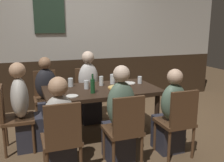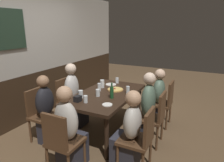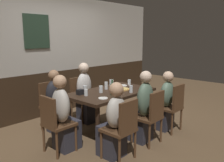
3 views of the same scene
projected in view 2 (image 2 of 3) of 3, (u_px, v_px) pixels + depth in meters
The scene contains 27 objects.
ground_plane at pixel (107, 131), 3.68m from camera, with size 12.00×12.00×0.00m, color brown.
wall_back at pixel (34, 55), 4.03m from camera, with size 6.40×0.13×2.60m.
dining_table at pixel (107, 98), 3.50m from camera, with size 1.59×0.89×0.74m.
chair_right_near at pixel (164, 101), 3.78m from camera, with size 0.40×0.40×0.88m.
chair_mid_far at pixel (68, 98), 3.91m from camera, with size 0.40×0.40×0.88m.
chair_left_far at pixel (41, 112), 3.31m from camera, with size 0.40×0.40×0.88m.
chair_left_near at pixel (141, 137), 2.57m from camera, with size 0.40×0.40×0.88m.
chair_head_west at pixel (61, 140), 2.50m from camera, with size 0.40×0.40×0.88m.
chair_mid_near at pixel (155, 116), 3.18m from camera, with size 0.40×0.40×0.88m.
person_right_near at pixel (156, 101), 3.86m from camera, with size 0.34×0.37×1.10m.
person_mid_far at pixel (74, 99), 3.84m from camera, with size 0.34×0.37×1.20m.
person_left_far at pixel (48, 115), 3.25m from camera, with size 0.34×0.37×1.13m.
person_left_near at pixel (129, 136), 2.65m from camera, with size 0.34×0.37×1.10m.
person_head_west at pixel (69, 134), 2.64m from camera, with size 0.37×0.34×1.17m.
person_mid_near at pixel (145, 113), 3.25m from camera, with size 0.34×0.37×1.18m.
pizza at pixel (115, 89), 3.65m from camera, with size 0.29×0.29×0.03m.
pint_glass_stout at pixel (128, 90), 3.46m from camera, with size 0.06×0.06×0.13m.
tumbler_water at pixel (117, 81), 4.07m from camera, with size 0.06×0.06×0.11m.
beer_glass_half at pixel (102, 84), 3.77m from camera, with size 0.08×0.08×0.15m.
pint_glass_amber at pixel (99, 88), 3.58m from camera, with size 0.06×0.06×0.14m.
highball_clear at pixel (81, 94), 3.24m from camera, with size 0.08×0.08×0.12m.
tumbler_short at pixel (86, 100), 3.04m from camera, with size 0.06×0.06×0.11m.
pint_glass_pale at pixel (98, 93), 3.31m from camera, with size 0.07×0.07×0.12m.
beer_bottle_green at pixel (112, 92), 3.21m from camera, with size 0.06×0.06×0.26m.
plate_white_large at pixel (111, 84), 3.97m from camera, with size 0.21×0.21×0.01m, color white.
plate_white_small at pixel (107, 105), 2.96m from camera, with size 0.15×0.15×0.01m, color white.
condiment_caddy at pixel (78, 99), 3.09m from camera, with size 0.11×0.09×0.09m, color black.
Camera 2 is at (-2.91, -1.55, 1.88)m, focal length 32.19 mm.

